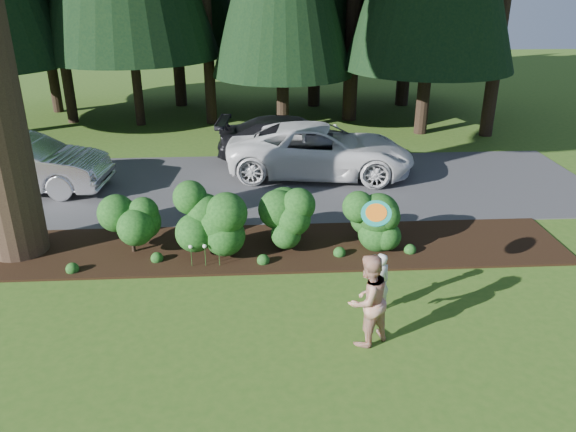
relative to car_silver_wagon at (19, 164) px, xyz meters
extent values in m
plane|color=#335919|center=(6.00, -7.44, -0.86)|extent=(80.00, 80.00, 0.00)
cube|color=black|center=(6.00, -4.19, -0.83)|extent=(16.00, 2.50, 0.05)
cube|color=#38383A|center=(6.00, 0.06, -0.84)|extent=(22.00, 6.00, 0.03)
sphere|color=#133B12|center=(4.00, -4.24, -0.20)|extent=(1.08, 1.08, 1.08)
cylinder|color=black|center=(4.00, -4.24, -0.71)|extent=(0.08, 0.08, 0.30)
sphere|color=#133B12|center=(5.80, -4.44, 0.08)|extent=(1.35, 1.35, 1.35)
cylinder|color=black|center=(5.80, -4.44, -0.71)|extent=(0.08, 0.08, 0.30)
sphere|color=#133B12|center=(7.60, -4.14, -0.03)|extent=(1.26, 1.26, 1.26)
cylinder|color=black|center=(7.60, -4.14, -0.71)|extent=(0.08, 0.08, 0.30)
sphere|color=#133B12|center=(9.40, -4.34, -0.14)|extent=(1.17, 1.17, 1.17)
cylinder|color=black|center=(9.40, -4.34, -0.71)|extent=(0.08, 0.08, 0.30)
cylinder|color=#133B12|center=(5.40, -5.04, -0.61)|extent=(0.01, 0.01, 0.50)
sphere|color=white|center=(5.40, -5.04, -0.34)|extent=(0.09, 0.09, 0.09)
cylinder|color=#133B12|center=(5.70, -5.04, -0.61)|extent=(0.01, 0.01, 0.50)
sphere|color=white|center=(5.70, -5.04, -0.34)|extent=(0.09, 0.09, 0.09)
cylinder|color=#133B12|center=(6.00, -5.04, -0.61)|extent=(0.01, 0.01, 0.50)
sphere|color=white|center=(6.00, -5.04, -0.34)|extent=(0.09, 0.09, 0.09)
cylinder|color=black|center=(-1.00, 7.06, 3.69)|extent=(0.50, 0.50, 9.10)
cylinder|color=black|center=(5.00, 6.06, 3.52)|extent=(0.50, 0.50, 8.75)
cylinder|color=black|center=(11.00, 8.06, 3.87)|extent=(0.50, 0.50, 9.45)
cylinder|color=black|center=(16.00, 8.56, 4.04)|extent=(0.50, 0.50, 9.80)
imported|color=silver|center=(0.00, 0.00, 0.00)|extent=(5.16, 2.18, 1.66)
imported|color=white|center=(8.88, 0.92, -0.02)|extent=(6.10, 3.45, 1.61)
imported|color=black|center=(8.14, 2.36, -0.09)|extent=(5.27, 2.56, 1.48)
imported|color=silver|center=(9.09, -6.93, -0.26)|extent=(0.51, 0.42, 1.20)
imported|color=#AE3F17|center=(8.67, -7.92, -0.02)|extent=(1.03, 0.98, 1.68)
cylinder|color=#1A907D|center=(8.99, -6.74, 1.07)|extent=(0.60, 0.46, 0.43)
cylinder|color=orange|center=(8.99, -6.74, 1.08)|extent=(0.42, 0.32, 0.30)
camera|label=1|loc=(6.84, -15.94, 5.03)|focal=35.00mm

